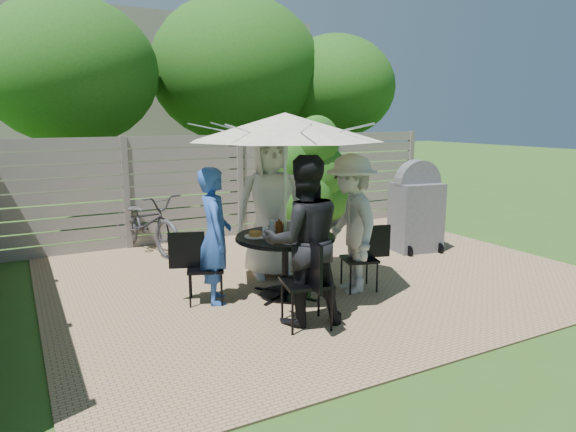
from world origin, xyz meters
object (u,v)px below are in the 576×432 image
chair_left (205,282)px  person_back (271,206)px  chair_right (360,271)px  plate_front (292,240)px  glass_back (272,225)px  bicycle (146,223)px  person_right (351,224)px  plate_back (279,227)px  umbrella (285,127)px  glass_right (304,227)px  chair_front (307,301)px  chair_back (269,254)px  person_left (215,236)px  patio_table (285,254)px  glass_left (265,233)px  person_front (303,241)px  plate_right (314,232)px  bbq_grill (416,210)px  syrup_jug (279,228)px  glass_front (299,234)px  coffee_cup (289,226)px  plate_left (255,235)px

chair_left → person_back: bearing=45.4°
chair_right → plate_front: size_ratio=3.19×
glass_back → bicycle: bearing=110.1°
person_right → plate_back: bearing=-113.4°
umbrella → bicycle: bearing=109.0°
plate_back → glass_right: size_ratio=1.86×
chair_front → person_right: 1.39m
chair_back → person_left: size_ratio=0.59×
patio_table → glass_left: glass_left is taller
plate_back → bicycle: 2.76m
person_front → glass_left: size_ratio=12.70×
person_front → plate_right: (0.56, 0.71, -0.10)m
glass_back → bbq_grill: bbq_grill is taller
chair_back → chair_left: chair_back is taller
umbrella → bbq_grill: bearing=17.4°
chair_left → glass_back: (0.90, 0.03, 0.58)m
chair_back → syrup_jug: (-0.29, -0.87, 0.56)m
glass_front → coffee_cup: (0.12, 0.46, -0.01)m
patio_table → coffee_cup: 0.38m
coffee_cup → person_back: bearing=84.5°
plate_left → syrup_jug: (0.30, -0.03, 0.06)m
person_left → glass_right: person_left is taller
plate_front → bicycle: size_ratio=0.14×
patio_table → chair_left: 1.00m
glass_back → plate_front: bearing=-95.2°
chair_left → person_left: bearing=4.2°
plate_right → person_left: bearing=165.2°
glass_right → coffee_cup: glass_right is taller
chair_back → umbrella: bearing=0.8°
plate_right → bicycle: 3.26m
chair_left → glass_left: bearing=-3.8°
plate_left → glass_back: size_ratio=1.86×
glass_back → syrup_jug: 0.21m
person_right → plate_front: person_right is taller
plate_right → bbq_grill: bearing=21.5°
chair_front → patio_table: bearing=-1.5°
chair_left → patio_table: bearing=4.7°
plate_right → glass_left: size_ratio=1.86×
chair_back → person_left: (-1.05, -0.72, 0.51)m
person_right → bbq_grill: bearing=133.1°
syrup_jug → bicycle: size_ratio=0.09×
chair_front → plate_back: chair_front is taller
chair_right → plate_left: same height
plate_right → chair_back: bearing=95.6°
umbrella → person_right: umbrella is taller
chair_back → plate_front: 1.42m
chair_front → glass_left: chair_front is taller
chair_right → person_back: bearing=-39.8°
plate_right → bicycle: bearing=114.3°
person_left → person_front: size_ratio=0.90×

